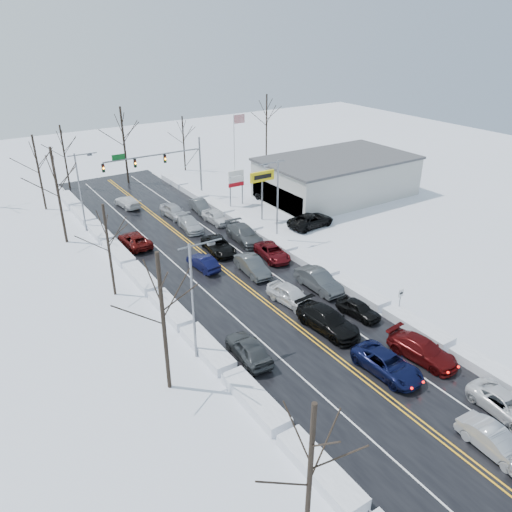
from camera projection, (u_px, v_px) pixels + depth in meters
ground at (263, 300)px, 43.53m from camera, size 160.00×160.00×0.00m
road_surface at (251, 290)px, 45.04m from camera, size 14.00×84.00×0.01m
snow_bank_left at (173, 315)px, 41.32m from camera, size 1.59×72.00×0.75m
snow_bank_right at (316, 269)px, 48.76m from camera, size 1.59×72.00×0.75m
traffic_signal_mast at (165, 162)px, 63.98m from camera, size 13.28×0.39×8.00m
tires_plus_sign at (262, 180)px, 58.58m from camera, size 3.20×0.34×6.00m
used_vehicles_sign at (236, 181)px, 63.85m from camera, size 2.20×0.22×4.65m
speed_limit_sign at (400, 297)px, 40.79m from camera, size 0.55×0.09×2.35m
flagpole at (235, 144)px, 71.04m from camera, size 1.87×1.20×10.00m
dealership_building at (336, 177)px, 67.71m from camera, size 20.40×12.40×5.30m
streetlight_ne at (276, 194)px, 52.84m from camera, size 3.20×0.25×9.00m
streetlight_sw at (195, 292)px, 34.14m from camera, size 3.20×0.25×9.00m
streetlight_nw at (81, 186)px, 55.29m from camera, size 3.20×0.25×9.00m
tree_left_a at (311, 455)px, 20.30m from camera, size 3.60×3.60×9.00m
tree_left_b at (161, 297)px, 30.33m from camera, size 4.00×4.00×10.00m
tree_left_c at (107, 233)px, 41.85m from camera, size 3.40×3.40×8.50m
tree_left_d at (55, 177)px, 51.48m from camera, size 4.20×4.20×10.50m
tree_left_e at (36, 158)px, 61.04m from camera, size 3.80×3.80×9.50m
tree_far_b at (63, 145)px, 68.83m from camera, size 3.60×3.60×9.00m
tree_far_c at (123, 131)px, 70.63m from camera, size 4.40×4.40×11.00m
tree_far_d at (183, 133)px, 77.42m from camera, size 3.40×3.40×8.50m
tree_far_e at (267, 113)px, 85.02m from camera, size 4.20×4.20×10.50m
queued_car_1 at (492, 451)px, 28.44m from camera, size 1.74×4.47×1.45m
queued_car_2 at (386, 372)px, 34.70m from camera, size 2.63×5.37×1.47m
queued_car_3 at (327, 329)px, 39.46m from camera, size 2.80×5.98×1.69m
queued_car_4 at (290, 303)px, 43.07m from camera, size 2.52×4.97×1.62m
queued_car_5 at (252, 273)px, 48.05m from camera, size 2.03×4.95×1.60m
queued_car_6 at (219, 252)px, 52.37m from camera, size 2.96×5.40×1.43m
queued_car_7 at (190, 230)px, 57.82m from camera, size 2.47×5.00×1.40m
queued_car_8 at (174, 217)px, 61.38m from camera, size 2.31×4.91×1.63m
queued_car_10 at (504, 413)px, 31.17m from camera, size 2.53×4.95×1.34m
queued_car_11 at (421, 358)px, 36.12m from camera, size 2.78×5.51×1.53m
queued_car_12 at (358, 316)px, 41.27m from camera, size 2.09×4.11×1.34m
queued_car_13 at (318, 289)px, 45.34m from camera, size 1.86×5.18×1.70m
queued_car_14 at (272, 258)px, 51.01m from camera, size 2.93×5.19×1.37m
queued_car_15 at (244, 241)px, 54.89m from camera, size 2.81×5.99×1.69m
queued_car_16 at (216, 223)px, 59.72m from camera, size 2.08×4.54×1.51m
queued_car_17 at (201, 212)px, 63.11m from camera, size 1.99×4.60×1.47m
oncoming_car_0 at (204, 269)px, 48.91m from camera, size 1.81×4.31×1.39m
oncoming_car_1 at (135, 246)px, 53.68m from camera, size 2.60×5.24×1.43m
oncoming_car_2 at (128, 207)px, 64.70m from camera, size 2.48×4.96×1.38m
oncoming_car_3 at (249, 358)px, 36.20m from camera, size 2.28×4.93×1.63m
parked_car_0 at (311, 226)px, 58.67m from camera, size 5.95×3.07×1.61m
parked_car_1 at (308, 211)px, 63.25m from camera, size 2.16×4.90×1.40m
parked_car_2 at (270, 201)px, 66.54m from camera, size 2.44×4.87×1.59m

